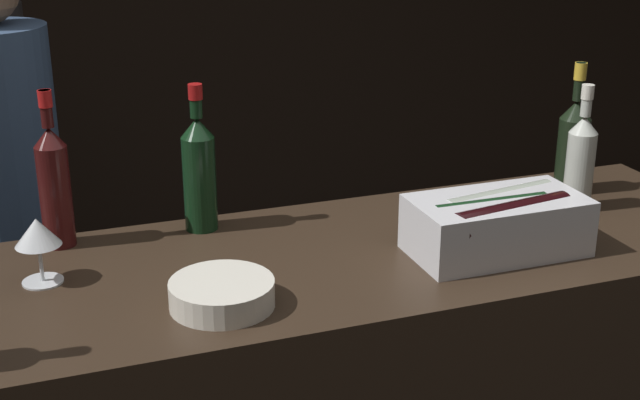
# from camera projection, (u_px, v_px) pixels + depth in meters

# --- Properties ---
(ice_bin_with_bottles) EXTENTS (0.38, 0.20, 0.13)m
(ice_bin_with_bottles) POSITION_uv_depth(u_px,v_px,m) (498.00, 221.00, 1.96)
(ice_bin_with_bottles) COLOR silver
(ice_bin_with_bottles) RESTS_ON bar_counter
(bowl_white) EXTENTS (0.21, 0.21, 0.05)m
(bowl_white) POSITION_uv_depth(u_px,v_px,m) (222.00, 293.00, 1.73)
(bowl_white) COLOR silver
(bowl_white) RESTS_ON bar_counter
(wine_glass) EXTENTS (0.09, 0.09, 0.14)m
(wine_glass) POSITION_uv_depth(u_px,v_px,m) (37.00, 235.00, 1.80)
(wine_glass) COLOR silver
(wine_glass) RESTS_ON bar_counter
(champagne_bottle) EXTENTS (0.08, 0.08, 0.34)m
(champagne_bottle) POSITION_uv_depth(u_px,v_px,m) (573.00, 142.00, 2.31)
(champagne_bottle) COLOR black
(champagne_bottle) RESTS_ON bar_counter
(white_wine_bottle) EXTENTS (0.07, 0.07, 0.32)m
(white_wine_bottle) POSITION_uv_depth(u_px,v_px,m) (581.00, 159.00, 2.19)
(white_wine_bottle) COLOR #B2B7AD
(white_wine_bottle) RESTS_ON bar_counter
(red_wine_bottle_tall) EXTENTS (0.07, 0.07, 0.36)m
(red_wine_bottle_tall) POSITION_uv_depth(u_px,v_px,m) (54.00, 183.00, 1.97)
(red_wine_bottle_tall) COLOR #380F0F
(red_wine_bottle_tall) RESTS_ON bar_counter
(red_wine_bottle_burgundy) EXTENTS (0.08, 0.08, 0.35)m
(red_wine_bottle_burgundy) POSITION_uv_depth(u_px,v_px,m) (199.00, 170.00, 2.06)
(red_wine_bottle_burgundy) COLOR black
(red_wine_bottle_burgundy) RESTS_ON bar_counter
(person_in_hoodie) EXTENTS (0.33, 0.33, 1.68)m
(person_in_hoodie) POSITION_uv_depth(u_px,v_px,m) (9.00, 203.00, 2.64)
(person_in_hoodie) COLOR black
(person_in_hoodie) RESTS_ON ground_plane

